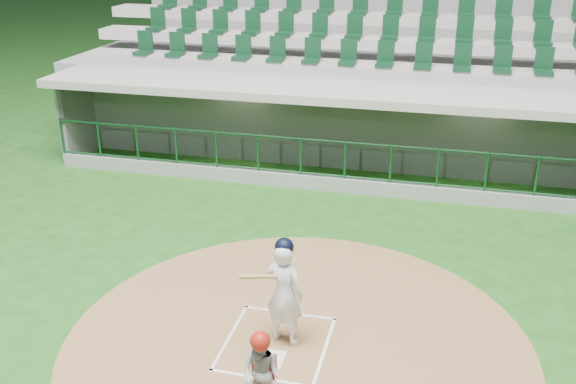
# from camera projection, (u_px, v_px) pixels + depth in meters

# --- Properties ---
(ground) EXTENTS (120.00, 120.00, 0.00)m
(ground) POSITION_uv_depth(u_px,v_px,m) (281.00, 333.00, 10.10)
(ground) COLOR #184814
(ground) RESTS_ON ground
(dirt_circle) EXTENTS (7.20, 7.20, 0.01)m
(dirt_circle) POSITION_uv_depth(u_px,v_px,m) (297.00, 343.00, 9.85)
(dirt_circle) COLOR brown
(dirt_circle) RESTS_ON ground
(home_plate) EXTENTS (0.43, 0.43, 0.02)m
(home_plate) POSITION_uv_depth(u_px,v_px,m) (270.00, 359.00, 9.47)
(home_plate) COLOR silver
(home_plate) RESTS_ON dirt_circle
(batter_box_chalk) EXTENTS (1.55, 1.80, 0.01)m
(batter_box_chalk) POSITION_uv_depth(u_px,v_px,m) (277.00, 343.00, 9.83)
(batter_box_chalk) COLOR silver
(batter_box_chalk) RESTS_ON ground
(dugout_structure) EXTENTS (16.40, 3.70, 3.00)m
(dugout_structure) POSITION_uv_depth(u_px,v_px,m) (364.00, 132.00, 16.70)
(dugout_structure) COLOR gray
(dugout_structure) RESTS_ON ground
(seating_deck) EXTENTS (17.00, 6.72, 5.15)m
(seating_deck) POSITION_uv_depth(u_px,v_px,m) (373.00, 87.00, 19.31)
(seating_deck) COLOR gray
(seating_deck) RESTS_ON ground
(batter) EXTENTS (0.89, 0.92, 1.77)m
(batter) POSITION_uv_depth(u_px,v_px,m) (284.00, 291.00, 9.56)
(batter) COLOR white
(batter) RESTS_ON dirt_circle
(catcher) EXTENTS (0.67, 0.60, 1.23)m
(catcher) POSITION_uv_depth(u_px,v_px,m) (261.00, 373.00, 8.25)
(catcher) COLOR gray
(catcher) RESTS_ON dirt_circle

